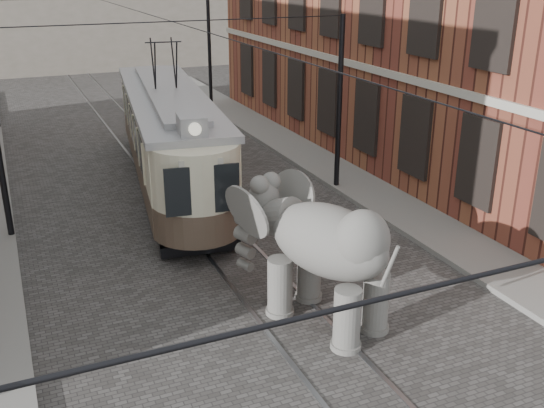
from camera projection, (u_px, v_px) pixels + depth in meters
ground at (269, 294)px, 15.22m from camera, size 120.00×120.00×0.00m
tram_rails at (269, 293)px, 15.21m from camera, size 1.54×80.00×0.02m
sidewalk_right at (466, 249)px, 17.43m from camera, size 2.00×60.00×0.15m
brick_building at (432, 4)px, 24.86m from camera, size 8.00×26.00×12.00m
catenary at (195, 128)px, 18.33m from camera, size 11.00×30.20×6.00m
tram at (168, 115)px, 21.87m from camera, size 4.37×13.08×5.09m
elephant at (328, 260)px, 13.50m from camera, size 4.37×5.66×3.06m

